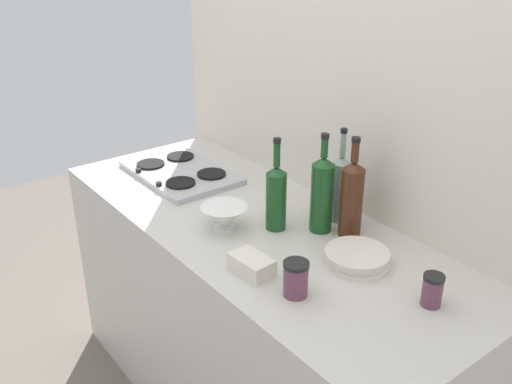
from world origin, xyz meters
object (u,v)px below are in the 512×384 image
Objects in this scene: stovetop_hob at (181,172)px; mixing_bowl at (224,217)px; plate_stack at (357,257)px; wine_bottle_rightmost at (322,193)px; wine_bottle_mid_right at (276,196)px; wine_bottle_leftmost at (340,187)px; condiment_jar_front at (296,279)px; wine_bottle_mid_left at (352,197)px; condiment_jar_rear at (432,290)px; butter_dish at (252,265)px.

mixing_bowl reaches higher than stovetop_hob.
wine_bottle_rightmost is at bearing 164.81° from plate_stack.
wine_bottle_mid_right is (0.61, 0.02, 0.11)m from stovetop_hob.
wine_bottle_leftmost is 0.10m from wine_bottle_rightmost.
stovetop_hob is at bearing 168.89° from condiment_jar_front.
wine_bottle_mid_left is (-0.15, 0.12, 0.12)m from plate_stack.
wine_bottle_mid_right is at bearing -171.25° from plate_stack.
stovetop_hob is at bearing -175.45° from plate_stack.
wine_bottle_rightmost is at bearing 126.33° from condiment_jar_front.
condiment_jar_front is at bearing -135.03° from condiment_jar_rear.
butter_dish is 0.53m from condiment_jar_rear.
mixing_bowl is (-0.29, -0.32, -0.09)m from wine_bottle_mid_left.
wine_bottle_rightmost is 0.41m from condiment_jar_front.
wine_bottle_mid_right is (-0.19, -0.17, -0.02)m from wine_bottle_mid_left.
wine_bottle_mid_right reaches higher than butter_dish.
condiment_jar_rear reaches higher than stovetop_hob.
mixing_bowl is (0.51, -0.12, 0.03)m from stovetop_hob.
plate_stack is 0.61× the size of wine_bottle_leftmost.
wine_bottle_leftmost is at bearing 18.98° from stovetop_hob.
condiment_jar_rear is (1.22, 0.08, 0.03)m from stovetop_hob.
wine_bottle_leftmost is 0.50m from condiment_jar_front.
wine_bottle_mid_left is 1.00× the size of wine_bottle_rightmost.
wine_bottle_leftmost is 0.24m from wine_bottle_mid_right.
stovetop_hob is at bearing -177.79° from wine_bottle_mid_right.
wine_bottle_mid_left reaches higher than wine_bottle_leftmost.
wine_bottle_rightmost is at bearing 47.50° from wine_bottle_mid_right.
plate_stack is at bearing -15.19° from wine_bottle_rightmost.
wine_bottle_mid_right is 0.20m from mixing_bowl.
condiment_jar_front is at bearing 9.70° from butter_dish.
wine_bottle_rightmost reaches higher than condiment_jar_rear.
wine_bottle_mid_right is at bearing 55.20° from mixing_bowl.
wine_bottle_rightmost is 3.67× the size of condiment_jar_rear.
wine_bottle_leftmost is at bearing 162.83° from condiment_jar_rear.
wine_bottle_leftmost is 0.55m from condiment_jar_rear.
condiment_jar_front is (0.35, -0.21, -0.07)m from wine_bottle_mid_right.
stovetop_hob is 0.52m from mixing_bowl.
stovetop_hob is 1.23m from condiment_jar_rear.
wine_bottle_rightmost is 2.15× the size of mixing_bowl.
plate_stack is 0.60× the size of wine_bottle_mid_left.
wine_bottle_mid_left is at bearing 141.34° from plate_stack.
wine_bottle_rightmost is 3.29× the size of condiment_jar_front.
wine_bottle_mid_right is at bearing -174.76° from condiment_jar_rear.
stovetop_hob is 1.43× the size of wine_bottle_mid_left.
wine_bottle_leftmost is 3.59× the size of condiment_jar_rear.
butter_dish is (0.07, -0.36, -0.11)m from wine_bottle_rightmost.
wine_bottle_mid_right is 0.16m from wine_bottle_rightmost.
plate_stack is at bearing -179.12° from condiment_jar_rear.
plate_stack is 0.32m from wine_bottle_leftmost.
mixing_bowl is at bearing -117.90° from wine_bottle_leftmost.
wine_bottle_mid_left is 1.06× the size of wine_bottle_mid_right.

